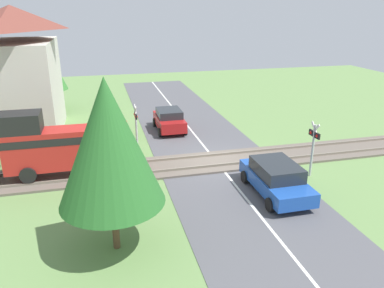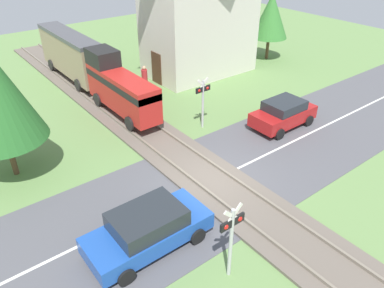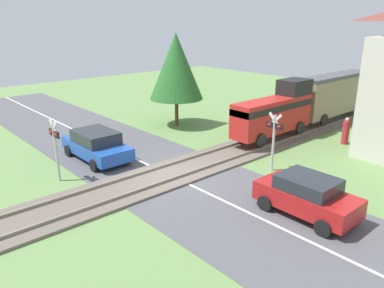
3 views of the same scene
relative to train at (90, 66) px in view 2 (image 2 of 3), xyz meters
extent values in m
plane|color=#66894C|center=(0.00, -11.58, -1.87)|extent=(60.00, 60.00, 0.00)
cube|color=#515156|center=(0.00, -11.58, -1.86)|extent=(48.00, 6.40, 0.02)
cube|color=silver|center=(0.00, -11.58, -1.84)|extent=(48.00, 0.12, 0.00)
cube|color=#665B51|center=(0.00, -11.58, -1.81)|extent=(2.80, 48.00, 0.12)
cube|color=slate|center=(-0.72, -11.58, -1.69)|extent=(0.10, 48.00, 0.12)
cube|color=slate|center=(0.72, -11.58, -1.69)|extent=(0.10, 48.00, 0.12)
cube|color=red|center=(0.00, -4.03, -0.30)|extent=(1.35, 5.80, 1.90)
cube|color=black|center=(0.00, -4.03, 0.23)|extent=(1.37, 5.80, 0.36)
cube|color=black|center=(0.00, -2.06, 1.10)|extent=(1.35, 1.86, 0.90)
cylinder|color=black|center=(-0.72, -5.88, -1.25)|extent=(0.14, 0.76, 0.76)
cylinder|color=black|center=(0.72, -5.88, -1.25)|extent=(0.14, 0.76, 0.76)
cylinder|color=black|center=(-0.72, -2.17, -1.25)|extent=(0.14, 0.76, 0.76)
cylinder|color=black|center=(0.72, -2.17, -1.25)|extent=(0.14, 0.76, 0.76)
cube|color=#998466|center=(0.00, 2.92, -0.05)|extent=(1.35, 7.30, 2.40)
cube|color=#47474C|center=(0.00, 2.92, 1.27)|extent=(1.41, 7.30, 0.24)
cylinder|color=black|center=(-0.72, 0.59, -1.25)|extent=(0.14, 0.76, 0.76)
cylinder|color=black|center=(0.72, 0.59, -1.25)|extent=(0.14, 0.76, 0.76)
cylinder|color=black|center=(-0.72, 5.26, -1.25)|extent=(0.14, 0.76, 0.76)
cylinder|color=black|center=(0.72, 5.26, -1.25)|extent=(0.14, 0.76, 0.76)
cube|color=#1E4CA8|center=(-4.07, -13.02, -1.26)|extent=(4.27, 1.82, 0.61)
cube|color=#23282D|center=(-4.07, -13.02, -0.66)|extent=(2.35, 1.67, 0.58)
cylinder|color=black|center=(-2.68, -12.11, -1.57)|extent=(0.60, 0.18, 0.60)
cylinder|color=black|center=(-2.68, -13.93, -1.57)|extent=(0.60, 0.18, 0.60)
cylinder|color=black|center=(-5.45, -12.11, -1.57)|extent=(0.60, 0.18, 0.60)
cylinder|color=black|center=(-5.45, -13.93, -1.57)|extent=(0.60, 0.18, 0.60)
cube|color=#A81919|center=(6.15, -10.14, -1.22)|extent=(3.62, 1.68, 0.69)
cube|color=#23282D|center=(6.15, -10.14, -0.63)|extent=(1.99, 1.54, 0.49)
cylinder|color=black|center=(4.98, -10.98, -1.57)|extent=(0.60, 0.18, 0.60)
cylinder|color=black|center=(4.98, -9.30, -1.57)|extent=(0.60, 0.18, 0.60)
cylinder|color=black|center=(7.33, -10.98, -1.57)|extent=(0.60, 0.18, 0.60)
cylinder|color=black|center=(7.33, -9.30, -1.57)|extent=(0.60, 0.18, 0.60)
cylinder|color=#B7B7B7|center=(-2.73, -15.58, -0.53)|extent=(0.12, 0.12, 2.67)
cube|color=black|center=(-2.73, -15.58, 0.32)|extent=(0.90, 0.08, 0.28)
sphere|color=red|center=(-3.00, -15.58, 0.32)|extent=(0.18, 0.18, 0.18)
sphere|color=red|center=(-2.46, -15.58, 0.32)|extent=(0.18, 0.18, 0.18)
cube|color=silver|center=(-2.73, -15.58, 0.55)|extent=(0.72, 0.04, 0.72)
cube|color=silver|center=(-2.73, -15.58, 0.55)|extent=(0.72, 0.04, 0.72)
cylinder|color=#B7B7B7|center=(2.73, -7.58, -0.53)|extent=(0.12, 0.12, 2.67)
cube|color=black|center=(2.73, -7.58, 0.32)|extent=(0.90, 0.08, 0.28)
sphere|color=red|center=(3.00, -7.58, 0.32)|extent=(0.18, 0.18, 0.18)
sphere|color=red|center=(2.46, -7.58, 0.32)|extent=(0.18, 0.18, 0.18)
cube|color=silver|center=(2.73, -7.58, 0.55)|extent=(0.72, 0.04, 0.72)
cube|color=silver|center=(2.73, -7.58, 0.55)|extent=(0.72, 0.04, 0.72)
cube|color=beige|center=(7.85, -0.90, 1.13)|extent=(7.20, 4.36, 5.99)
cube|color=#472D1E|center=(4.23, -0.90, -0.82)|extent=(0.06, 1.10, 2.10)
cylinder|color=#B2282D|center=(3.08, -1.23, -1.21)|extent=(0.38, 0.38, 1.31)
sphere|color=tan|center=(3.08, -1.23, -0.44)|extent=(0.24, 0.24, 0.24)
cylinder|color=brown|center=(13.95, -1.91, -1.02)|extent=(0.24, 0.24, 1.68)
cone|color=#387A33|center=(13.95, -1.91, 1.46)|extent=(2.74, 2.74, 3.29)
cylinder|color=brown|center=(-6.42, -5.85, -0.96)|extent=(0.24, 0.24, 1.81)
camera|label=1|loc=(-17.83, -5.70, 6.07)|focal=35.00mm
camera|label=2|loc=(-8.53, -21.16, 7.81)|focal=35.00mm
camera|label=3|loc=(12.48, -21.28, 4.90)|focal=35.00mm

